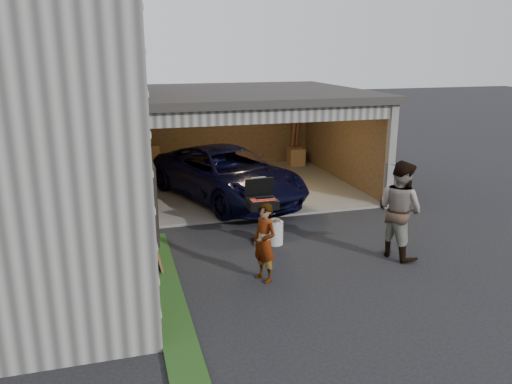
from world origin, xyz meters
TOP-DOWN VIEW (x-y plane):
  - ground at (0.00, 0.00)m, footprint 80.00×80.00m
  - groundcover_strip at (-2.25, -1.00)m, footprint 0.50×8.00m
  - garage at (0.76, 6.79)m, footprint 6.80×6.30m
  - minivan at (-0.06, 5.20)m, footprint 3.94×5.57m
  - woman at (-0.50, 0.27)m, footprint 0.52×0.62m
  - man at (2.39, 0.58)m, footprint 1.00×1.14m
  - bbq_grill at (-0.02, 2.04)m, footprint 0.62×0.55m
  - propane_tank at (0.23, 1.86)m, footprint 0.41×0.41m
  - plywood_panel at (-2.34, 1.35)m, footprint 0.24×0.86m
  - hand_truck at (3.93, 3.40)m, footprint 0.53×0.48m

SIDE VIEW (x-z plane):
  - ground at x=0.00m, z-range 0.00..0.00m
  - groundcover_strip at x=-2.25m, z-range 0.00..0.06m
  - hand_truck at x=3.93m, z-range -0.37..0.83m
  - propane_tank at x=0.23m, z-range 0.00..0.51m
  - plywood_panel at x=-2.34m, z-range 0.00..0.94m
  - minivan at x=-0.06m, z-range 0.00..1.41m
  - woman at x=-0.50m, z-range 0.00..1.44m
  - bbq_grill at x=-0.02m, z-range 0.13..1.51m
  - man at x=2.39m, z-range 0.00..1.97m
  - garage at x=0.76m, z-range 0.42..3.32m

